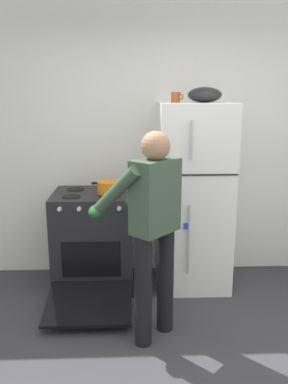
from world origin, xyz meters
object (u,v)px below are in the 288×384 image
refrigerator (193,197)px  stove_range (94,241)px  person_cook (151,218)px  coffee_mug (176,97)px  red_pot (109,187)px  mixing_bowl (205,95)px

refrigerator → stove_range: (-0.96, -0.02, -0.43)m
person_cook → coffee_mug: bearing=73.7°
person_cook → red_pot: person_cook is taller
refrigerator → coffee_mug: coffee_mug is taller
stove_range → red_pot: red_pot is taller
mixing_bowl → red_pot: bearing=-176.8°
stove_range → coffee_mug: size_ratio=11.02×
stove_range → person_cook: bearing=-59.8°
stove_range → red_pot: bearing=-11.3°
coffee_mug → stove_range: bearing=-175.0°
refrigerator → red_pot: size_ratio=5.48×
coffee_mug → person_cook: bearing=-106.3°
stove_range → mixing_bowl: (1.04, 0.02, 1.38)m
person_cook → refrigerator: bearing=63.1°
refrigerator → person_cook: size_ratio=1.11×
person_cook → mixing_bowl: bearing=59.1°
refrigerator → mixing_bowl: size_ratio=5.76×
refrigerator → person_cook: 1.00m
refrigerator → coffee_mug: 0.95m
refrigerator → coffee_mug: bearing=164.2°
refrigerator → stove_range: bearing=-178.9°
person_cook → red_pot: 0.91m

